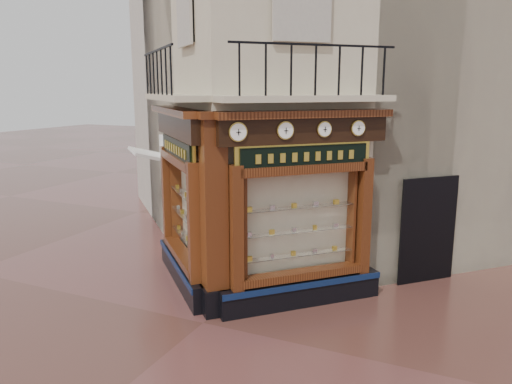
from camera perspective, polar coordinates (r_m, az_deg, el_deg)
The scene contains 15 objects.
ground at distance 9.89m, azimuth -6.06°, elevation -14.65°, with size 80.00×80.00×0.00m, color #532E27.
main_building at distance 14.57m, azimuth 6.39°, elevation 18.07°, with size 8.00×8.00×12.00m, color beige.
neighbour_left at distance 17.72m, azimuth 1.05°, elevation 15.39°, with size 8.00×8.00×11.00m, color #AFA498.
neighbour_right at distance 16.39m, azimuth 17.73°, elevation 15.14°, with size 8.00×8.00×11.00m, color #AFA498.
shopfront_left at distance 11.20m, azimuth -8.42°, elevation -0.79°, with size 2.86×2.86×3.98m.
shopfront_right at distance 9.99m, azimuth 5.29°, elevation -2.26°, with size 2.86×2.86×3.98m.
corner_pilaster at distance 9.61m, azimuth -4.80°, elevation -3.00°, with size 0.85×0.85×3.98m.
balcony at distance 10.16m, azimuth -2.26°, elevation 10.80°, with size 5.94×2.97×1.03m.
clock_a at distance 9.02m, azimuth -2.08°, elevation 6.87°, with size 0.28×0.28×0.35m.
clock_b at distance 9.35m, azimuth 3.37°, elevation 7.03°, with size 0.28×0.28×0.34m.
clock_c at distance 9.71m, azimuth 7.81°, elevation 7.12°, with size 0.25×0.25×0.31m.
clock_d at distance 10.08m, azimuth 11.58°, elevation 7.16°, with size 0.26×0.26×0.31m.
awning at distance 14.34m, azimuth -11.61°, elevation -6.29°, with size 1.63×0.98×0.08m, color white, non-canonical shape.
signboard_left at distance 10.99m, azimuth -8.99°, elevation 4.90°, with size 2.17×2.17×0.58m.
signboard_right at distance 9.71m, azimuth 5.62°, elevation 4.08°, with size 2.07×2.07×0.55m.
Camera 1 is at (4.56, -7.59, 4.40)m, focal length 35.00 mm.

